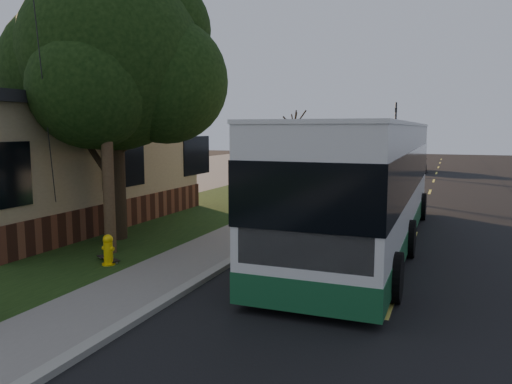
# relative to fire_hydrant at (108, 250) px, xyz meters

# --- Properties ---
(ground) EXTENTS (120.00, 120.00, 0.00)m
(ground) POSITION_rel_fire_hydrant_xyz_m (2.60, 0.00, -0.43)
(ground) COLOR black
(ground) RESTS_ON ground
(road) EXTENTS (8.00, 80.00, 0.01)m
(road) POSITION_rel_fire_hydrant_xyz_m (6.60, 10.00, -0.43)
(road) COLOR black
(road) RESTS_ON ground
(curb) EXTENTS (0.25, 80.00, 0.12)m
(curb) POSITION_rel_fire_hydrant_xyz_m (2.60, 10.00, -0.37)
(curb) COLOR gray
(curb) RESTS_ON ground
(sidewalk) EXTENTS (2.00, 80.00, 0.08)m
(sidewalk) POSITION_rel_fire_hydrant_xyz_m (1.60, 10.00, -0.39)
(sidewalk) COLOR slate
(sidewalk) RESTS_ON ground
(grass_verge) EXTENTS (5.00, 80.00, 0.07)m
(grass_verge) POSITION_rel_fire_hydrant_xyz_m (-1.90, 10.00, -0.40)
(grass_verge) COLOR black
(grass_verge) RESTS_ON ground
(building_lot) EXTENTS (15.00, 80.00, 0.04)m
(building_lot) POSITION_rel_fire_hydrant_xyz_m (-11.90, 10.00, -0.41)
(building_lot) COLOR slate
(building_lot) RESTS_ON ground
(fire_hydrant) EXTENTS (0.32, 0.32, 0.74)m
(fire_hydrant) POSITION_rel_fire_hydrant_xyz_m (0.00, 0.00, 0.00)
(fire_hydrant) COLOR yellow
(fire_hydrant) RESTS_ON grass_verge
(utility_pole) EXTENTS (2.86, 3.21, 9.07)m
(utility_pole) POSITION_rel_fire_hydrant_xyz_m (-0.71, 0.99, 4.20)
(utility_pole) COLOR #473321
(utility_pole) RESTS_ON ground
(leafy_tree) EXTENTS (6.30, 6.00, 7.80)m
(leafy_tree) POSITION_rel_fire_hydrant_xyz_m (-1.57, 2.65, 4.73)
(leafy_tree) COLOR black
(leafy_tree) RESTS_ON grass_verge
(bare_tree_near) EXTENTS (1.38, 1.21, 4.31)m
(bare_tree_near) POSITION_rel_fire_hydrant_xyz_m (-0.90, 18.00, 1.72)
(bare_tree_near) COLOR black
(bare_tree_near) RESTS_ON grass_verge
(bare_tree_far) EXTENTS (1.38, 1.21, 4.03)m
(bare_tree_far) POSITION_rel_fire_hydrant_xyz_m (-0.40, 30.00, 1.57)
(bare_tree_far) COLOR black
(bare_tree_far) RESTS_ON grass_verge
(traffic_signal) EXTENTS (0.18, 0.22, 5.50)m
(traffic_signal) POSITION_rel_fire_hydrant_xyz_m (3.10, 34.00, 2.73)
(traffic_signal) COLOR #2D2D30
(traffic_signal) RESTS_ON ground
(transit_bus) EXTENTS (2.96, 12.84, 3.47)m
(transit_bus) POSITION_rel_fire_hydrant_xyz_m (5.29, 4.70, 1.42)
(transit_bus) COLOR silver
(transit_bus) RESTS_ON ground
(skateboard_spare) EXTENTS (0.86, 0.56, 0.08)m
(skateboard_spare) POSITION_rel_fire_hydrant_xyz_m (-0.22, 0.27, -0.30)
(skateboard_spare) COLOR black
(skateboard_spare) RESTS_ON grass_verge
(dumpster) EXTENTS (1.66, 1.39, 1.35)m
(dumpster) POSITION_rel_fire_hydrant_xyz_m (-6.90, 7.12, 0.29)
(dumpster) COLOR black
(dumpster) RESTS_ON building_lot
(distant_car) EXTENTS (2.26, 4.93, 1.64)m
(distant_car) POSITION_rel_fire_hydrant_xyz_m (4.85, 30.90, 0.39)
(distant_car) COLOR black
(distant_car) RESTS_ON ground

